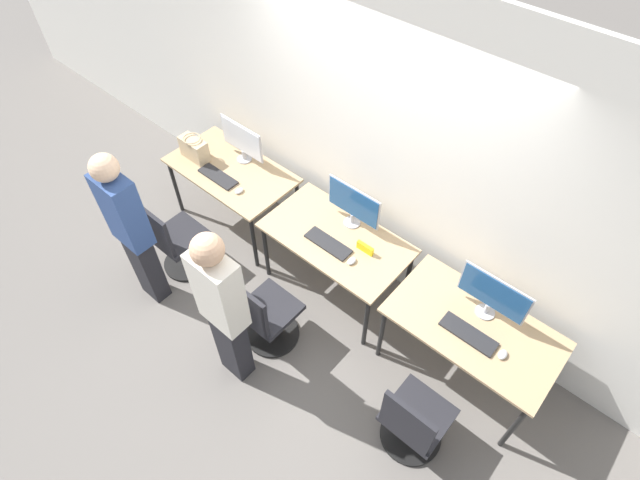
# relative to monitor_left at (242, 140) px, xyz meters

# --- Properties ---
(ground_plane) EXTENTS (20.00, 20.00, 0.00)m
(ground_plane) POSITION_rel_monitor_left_xyz_m (1.35, -0.55, -0.97)
(ground_plane) COLOR slate
(wall_back) EXTENTS (12.00, 0.05, 2.80)m
(wall_back) POSITION_rel_monitor_left_xyz_m (1.35, 0.29, 0.43)
(wall_back) COLOR silver
(wall_back) RESTS_ON ground_plane
(desk_left) EXTENTS (1.29, 0.72, 0.73)m
(desk_left) POSITION_rel_monitor_left_xyz_m (0.00, -0.19, -0.31)
(desk_left) COLOR tan
(desk_left) RESTS_ON ground_plane
(monitor_left) EXTENTS (0.54, 0.15, 0.42)m
(monitor_left) POSITION_rel_monitor_left_xyz_m (0.00, 0.00, 0.00)
(monitor_left) COLOR #B2B2B7
(monitor_left) RESTS_ON desk_left
(keyboard_left) EXTENTS (0.43, 0.15, 0.02)m
(keyboard_left) POSITION_rel_monitor_left_xyz_m (0.00, -0.35, -0.22)
(keyboard_left) COLOR #262628
(keyboard_left) RESTS_ON desk_left
(mouse_left) EXTENTS (0.06, 0.09, 0.03)m
(mouse_left) POSITION_rel_monitor_left_xyz_m (0.31, -0.36, -0.22)
(mouse_left) COLOR silver
(mouse_left) RESTS_ON desk_left
(office_chair_left) EXTENTS (0.48, 0.48, 0.89)m
(office_chair_left) POSITION_rel_monitor_left_xyz_m (0.05, -0.99, -0.61)
(office_chair_left) COLOR black
(office_chair_left) RESTS_ON ground_plane
(person_left) EXTENTS (0.36, 0.22, 1.69)m
(person_left) POSITION_rel_monitor_left_xyz_m (0.09, -1.36, -0.04)
(person_left) COLOR #232328
(person_left) RESTS_ON ground_plane
(desk_center) EXTENTS (1.29, 0.72, 0.73)m
(desk_center) POSITION_rel_monitor_left_xyz_m (1.35, -0.19, -0.31)
(desk_center) COLOR tan
(desk_center) RESTS_ON ground_plane
(monitor_center) EXTENTS (0.54, 0.15, 0.42)m
(monitor_center) POSITION_rel_monitor_left_xyz_m (1.35, 0.03, 0.00)
(monitor_center) COLOR #B2B2B7
(monitor_center) RESTS_ON desk_center
(keyboard_center) EXTENTS (0.43, 0.15, 0.02)m
(keyboard_center) POSITION_rel_monitor_left_xyz_m (1.35, -0.30, -0.22)
(keyboard_center) COLOR #262628
(keyboard_center) RESTS_ON desk_center
(mouse_center) EXTENTS (0.06, 0.09, 0.03)m
(mouse_center) POSITION_rel_monitor_left_xyz_m (1.62, -0.32, -0.22)
(mouse_center) COLOR silver
(mouse_center) RESTS_ON desk_center
(office_chair_center) EXTENTS (0.48, 0.48, 0.89)m
(office_chair_center) POSITION_rel_monitor_left_xyz_m (1.27, -1.02, -0.61)
(office_chair_center) COLOR black
(office_chair_center) RESTS_ON ground_plane
(person_center) EXTENTS (0.36, 0.22, 1.71)m
(person_center) POSITION_rel_monitor_left_xyz_m (1.27, -1.39, -0.03)
(person_center) COLOR #232328
(person_center) RESTS_ON ground_plane
(desk_right) EXTENTS (1.29, 0.72, 0.73)m
(desk_right) POSITION_rel_monitor_left_xyz_m (2.70, -0.19, -0.31)
(desk_right) COLOR tan
(desk_right) RESTS_ON ground_plane
(monitor_right) EXTENTS (0.54, 0.15, 0.42)m
(monitor_right) POSITION_rel_monitor_left_xyz_m (2.70, -0.03, 0.00)
(monitor_right) COLOR #B2B2B7
(monitor_right) RESTS_ON desk_right
(keyboard_right) EXTENTS (0.43, 0.15, 0.02)m
(keyboard_right) POSITION_rel_monitor_left_xyz_m (2.70, -0.29, -0.22)
(keyboard_right) COLOR #262628
(keyboard_right) RESTS_ON desk_right
(mouse_right) EXTENTS (0.06, 0.09, 0.03)m
(mouse_right) POSITION_rel_monitor_left_xyz_m (2.97, -0.28, -0.22)
(mouse_right) COLOR silver
(mouse_right) RESTS_ON desk_right
(office_chair_right) EXTENTS (0.48, 0.48, 0.89)m
(office_chair_right) POSITION_rel_monitor_left_xyz_m (2.72, -0.96, -0.61)
(office_chair_right) COLOR black
(office_chair_right) RESTS_ON ground_plane
(handbag) EXTENTS (0.30, 0.18, 0.25)m
(handbag) POSITION_rel_monitor_left_xyz_m (-0.39, -0.30, -0.12)
(handbag) COLOR tan
(handbag) RESTS_ON desk_left
(placard_center) EXTENTS (0.16, 0.03, 0.08)m
(placard_center) POSITION_rel_monitor_left_xyz_m (1.63, -0.16, -0.19)
(placard_center) COLOR yellow
(placard_center) RESTS_ON desk_center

